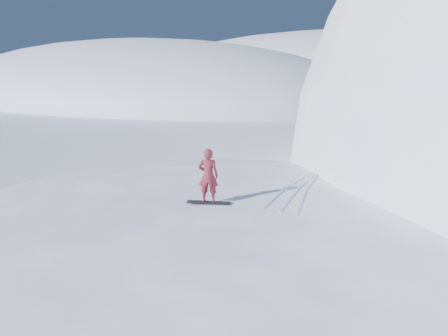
# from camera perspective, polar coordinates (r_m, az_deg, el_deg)

# --- Properties ---
(ground) EXTENTS (400.00, 400.00, 0.00)m
(ground) POSITION_cam_1_polar(r_m,az_deg,el_deg) (13.20, 1.56, -18.82)
(ground) COLOR white
(ground) RESTS_ON ground
(near_ridge) EXTENTS (36.00, 28.00, 4.80)m
(near_ridge) POSITION_cam_1_polar(r_m,az_deg,el_deg) (15.11, 11.29, -14.55)
(near_ridge) COLOR white
(near_ridge) RESTS_ON ground
(far_ridge_a) EXTENTS (120.00, 70.00, 28.00)m
(far_ridge_a) POSITION_cam_1_polar(r_m,az_deg,el_deg) (103.11, -13.34, 9.65)
(far_ridge_a) COLOR white
(far_ridge_a) RESTS_ON ground
(far_ridge_c) EXTENTS (140.00, 90.00, 36.00)m
(far_ridge_c) POSITION_cam_1_polar(r_m,az_deg,el_deg) (128.09, 13.57, 10.42)
(far_ridge_c) COLOR white
(far_ridge_c) RESTS_ON ground
(wind_bumps) EXTENTS (16.00, 14.40, 1.00)m
(wind_bumps) POSITION_cam_1_polar(r_m,az_deg,el_deg) (15.01, 4.26, -14.50)
(wind_bumps) COLOR white
(wind_bumps) RESTS_ON ground
(snowboard) EXTENTS (1.57, 1.00, 0.03)m
(snowboard) POSITION_cam_1_polar(r_m,az_deg,el_deg) (14.62, -2.23, -4.92)
(snowboard) COLOR black
(snowboard) RESTS_ON near_ridge
(snowboarder) EXTENTS (0.86, 0.75, 1.99)m
(snowboarder) POSITION_cam_1_polar(r_m,az_deg,el_deg) (14.32, -2.26, -1.10)
(snowboarder) COLOR maroon
(snowboarder) RESTS_ON snowboard
(vapor_plume) EXTENTS (10.85, 8.68, 7.60)m
(vapor_plume) POSITION_cam_1_polar(r_m,az_deg,el_deg) (78.26, -9.40, 8.57)
(vapor_plume) COLOR white
(vapor_plume) RESTS_ON ground
(board_tracks) EXTENTS (2.30, 5.93, 0.04)m
(board_tracks) POSITION_cam_1_polar(r_m,az_deg,el_deg) (16.58, 10.33, -2.81)
(board_tracks) COLOR silver
(board_tracks) RESTS_ON ground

